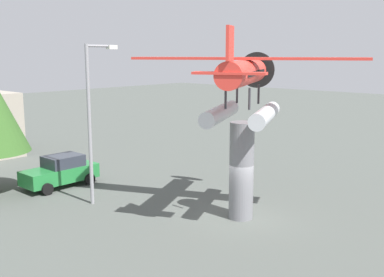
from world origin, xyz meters
name	(u,v)px	position (x,y,z in m)	size (l,w,h in m)	color
ground_plane	(240,218)	(0.00, 0.00, 0.00)	(140.00, 140.00, 0.00)	#4C514C
display_pedestal	(241,171)	(0.00, 0.00, 2.21)	(1.10, 1.10, 4.43)	slate
floatplane_monument	(244,84)	(0.12, 0.06, 6.10)	(7.15, 9.87, 4.00)	silver
car_mid_green	(61,171)	(-2.66, 10.56, 0.88)	(4.20, 2.02, 1.76)	#237A38
streetlight_primary	(92,113)	(-3.13, 6.71, 4.56)	(1.84, 0.28, 7.86)	gray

